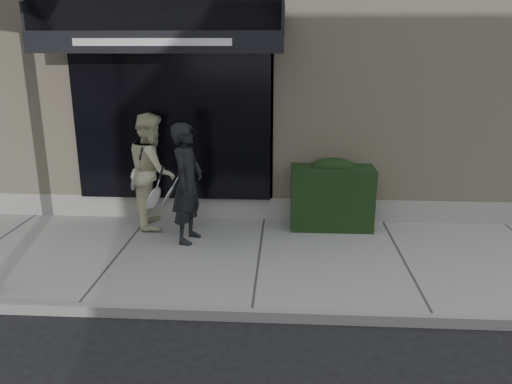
{
  "coord_description": "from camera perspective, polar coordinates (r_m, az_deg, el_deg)",
  "views": [
    {
      "loc": [
        0.35,
        -6.5,
        2.97
      ],
      "look_at": [
        -0.08,
        0.6,
        0.87
      ],
      "focal_mm": 35.0,
      "sensor_mm": 36.0,
      "label": 1
    }
  ],
  "objects": [
    {
      "name": "ground",
      "position": [
        7.16,
        0.38,
        -8.07
      ],
      "size": [
        80.0,
        80.0,
        0.0
      ],
      "primitive_type": "plane",
      "color": "black",
      "rests_on": "ground"
    },
    {
      "name": "sidewalk",
      "position": [
        7.13,
        0.38,
        -7.63
      ],
      "size": [
        20.0,
        3.0,
        0.12
      ],
      "primitive_type": "cube",
      "color": "gray",
      "rests_on": "ground"
    },
    {
      "name": "curb",
      "position": [
        5.75,
        -0.48,
        -13.85
      ],
      "size": [
        20.0,
        0.1,
        0.14
      ],
      "primitive_type": "cube",
      "color": "gray",
      "rests_on": "ground"
    },
    {
      "name": "building_facade",
      "position": [
        11.47,
        1.75,
        15.28
      ],
      "size": [
        14.3,
        8.04,
        5.64
      ],
      "color": "beige",
      "rests_on": "ground"
    },
    {
      "name": "hedge",
      "position": [
        8.13,
        8.64,
        -0.27
      ],
      "size": [
        1.3,
        0.7,
        1.14
      ],
      "color": "black",
      "rests_on": "sidewalk"
    },
    {
      "name": "pedestrian_front",
      "position": [
        7.4,
        -7.88,
        0.96
      ],
      "size": [
        0.82,
        0.82,
        1.79
      ],
      "color": "black",
      "rests_on": "sidewalk"
    },
    {
      "name": "pedestrian_back",
      "position": [
        8.18,
        -11.75,
        2.45
      ],
      "size": [
        0.89,
        1.03,
        1.84
      ],
      "color": "beige",
      "rests_on": "sidewalk"
    }
  ]
}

